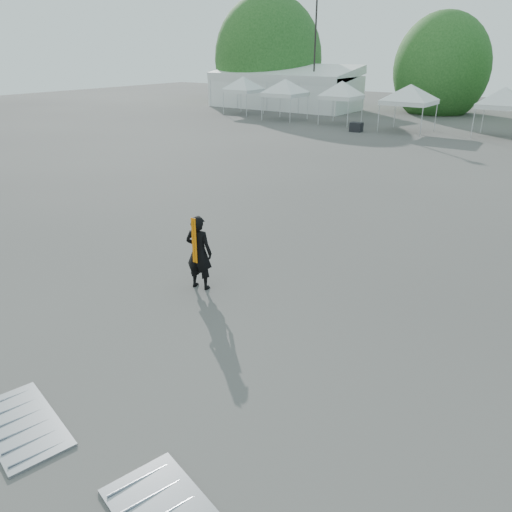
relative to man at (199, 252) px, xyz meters
The scene contains 13 objects.
ground 1.97m from the man, 47.14° to the left, with size 120.00×120.00×0.00m, color #474442.
marquee 41.83m from the man, 119.89° to the left, with size 15.00×6.25×4.23m.
light_pole_west 39.36m from the man, 115.53° to the left, with size 0.60×0.25×10.30m.
tree_far_w 46.59m from the man, 122.32° to the left, with size 4.80×4.80×7.30m.
tree_mid_w 41.92m from the man, 99.41° to the left, with size 4.16×4.16×6.33m.
tent_a 36.53m from the man, 125.27° to the left, with size 4.02×4.02×3.88m.
tent_b 32.83m from the man, 118.87° to the left, with size 4.29×4.29×3.88m.
tent_c 31.06m from the man, 110.31° to the left, with size 3.91×3.91×3.88m.
tent_d 28.92m from the man, 99.98° to the left, with size 4.74×4.74×3.88m.
tent_e 29.66m from the man, 88.00° to the left, with size 4.20×4.20×3.88m.
man is the anchor object (origin of this frame).
barrier_left 5.73m from the man, 79.29° to the right, with size 2.22×1.47×0.06m.
crate_west 27.38m from the man, 106.91° to the left, with size 0.85×0.66×0.66m, color black.
Camera 1 is at (6.76, -9.82, 5.72)m, focal length 35.00 mm.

